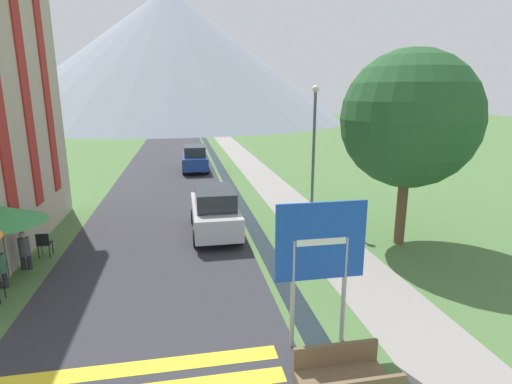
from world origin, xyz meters
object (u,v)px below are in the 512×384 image
footbridge (346,381)px  parked_car_near (215,211)px  road_sign (320,253)px  tree_by_path (409,119)px  cafe_chair_far_right (44,243)px  streetlamp (314,144)px  cafe_umbrella_middle_green (1,214)px  parked_car_far (195,158)px  person_seated_far (24,248)px

footbridge → parked_car_near: (-1.60, 9.09, 0.68)m
road_sign → tree_by_path: 7.60m
parked_car_near → cafe_chair_far_right: (-5.80, -1.36, -0.40)m
footbridge → cafe_chair_far_right: cafe_chair_far_right is taller
tree_by_path → streetlamp: bearing=126.1°
cafe_umbrella_middle_green → tree_by_path: (12.86, 0.46, 2.52)m
road_sign → parked_car_far: 21.06m
road_sign → person_seated_far: bearing=145.1°
footbridge → parked_car_far: size_ratio=0.39×
parked_car_far → cafe_chair_far_right: size_ratio=5.10×
person_seated_far → tree_by_path: tree_by_path is taller
cafe_chair_far_right → streetlamp: 10.62m
person_seated_far → footbridge: bearing=-41.6°
parked_car_far → streetlamp: bearing=-70.2°
cafe_chair_far_right → person_seated_far: size_ratio=0.69×
person_seated_far → streetlamp: (10.27, 3.09, 2.63)m
road_sign → parked_car_near: road_sign is taller
streetlamp → parked_car_near: bearing=-169.1°
parked_car_far → tree_by_path: tree_by_path is taller
cafe_chair_far_right → tree_by_path: bearing=15.2°
streetlamp → road_sign: bearing=-107.4°
road_sign → footbridge: (0.03, -1.49, -1.88)m
cafe_chair_far_right → streetlamp: size_ratio=0.15×
parked_car_near → footbridge: bearing=-80.0°
footbridge → cafe_chair_far_right: (-7.40, 7.73, 0.29)m
footbridge → tree_by_path: bearing=53.9°
parked_car_far → cafe_umbrella_middle_green: cafe_umbrella_middle_green is taller
footbridge → streetlamp: streetlamp is taller
parked_car_near → streetlamp: streetlamp is taller
parked_car_far → streetlamp: streetlamp is taller
cafe_umbrella_middle_green → person_seated_far: size_ratio=1.99×
tree_by_path → person_seated_far: bearing=179.7°
footbridge → tree_by_path: (4.91, 6.75, 4.25)m
parked_car_near → streetlamp: bearing=10.9°
cafe_umbrella_middle_green → streetlamp: 11.25m
tree_by_path → footbridge: bearing=-126.1°
road_sign → cafe_umbrella_middle_green: road_sign is taller
footbridge → parked_car_far: bearing=94.8°
road_sign → cafe_chair_far_right: road_sign is taller
footbridge → road_sign: bearing=91.3°
footbridge → parked_car_far: (-1.89, 22.43, 0.68)m
person_seated_far → parked_car_near: bearing=20.6°
person_seated_far → streetlamp: streetlamp is taller
road_sign → parked_car_far: size_ratio=0.74×
cafe_chair_far_right → cafe_umbrella_middle_green: size_ratio=0.35×
parked_car_near → tree_by_path: bearing=-19.8°
parked_car_near → person_seated_far: bearing=-159.4°
parked_car_far → streetlamp: size_ratio=0.77×
cafe_chair_far_right → parked_car_near: bearing=33.0°
road_sign → cafe_umbrella_middle_green: 9.26m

